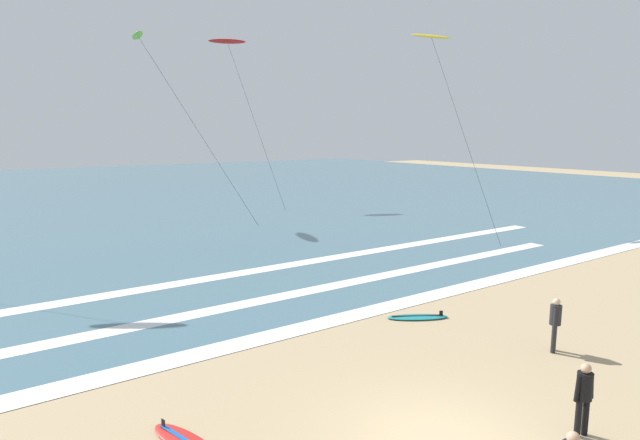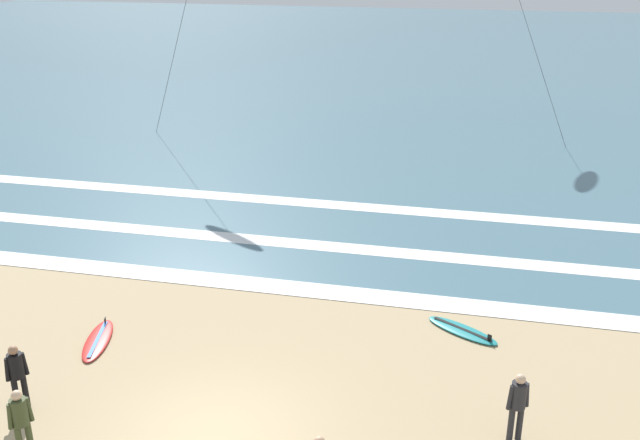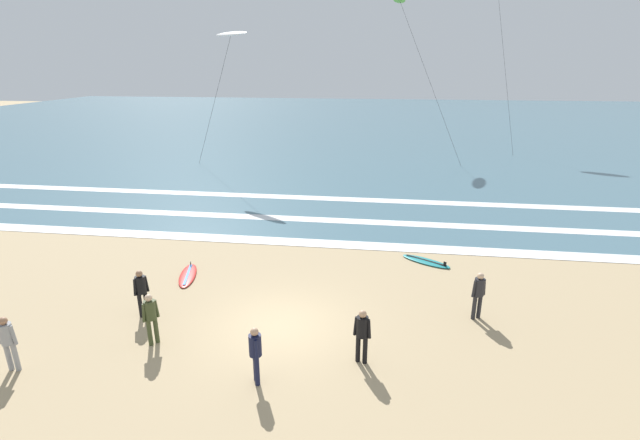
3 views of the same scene
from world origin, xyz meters
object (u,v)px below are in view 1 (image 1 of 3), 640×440
surfer_background_far (555,320)px  kite_red_high_left (227,42)px  kite_yellow_low_near (431,37)px  surfer_mid_group (584,393)px  kite_lime_mid_center (138,37)px  surfboard_left_pile (417,317)px

surfer_background_far → kite_red_high_left: 38.50m
kite_yellow_low_near → kite_red_high_left: size_ratio=0.90×
surfer_mid_group → kite_lime_mid_center: size_ratio=0.12×
kite_yellow_low_near → kite_lime_mid_center: 20.17m
surfer_mid_group → surfer_background_far: bearing=38.2°
surfer_mid_group → kite_lime_mid_center: (1.24, 33.37, 11.88)m
surfer_background_far → surfboard_left_pile: surfer_background_far is taller
surfer_mid_group → kite_yellow_low_near: bearing=50.7°
kite_red_high_left → kite_lime_mid_center: bearing=-151.3°
surfboard_left_pile → surfer_background_far: bearing=-73.9°
surfer_background_far → surfer_mid_group: same height
surfer_mid_group → surfboard_left_pile: size_ratio=0.76×
kite_lime_mid_center → surfer_mid_group: bearing=-92.1°
kite_yellow_low_near → kite_lime_mid_center: (-15.70, 12.66, 0.28)m
surfer_background_far → kite_lime_mid_center: size_ratio=0.12×
kite_lime_mid_center → kite_yellow_low_near: bearing=-38.9°
surfboard_left_pile → kite_red_high_left: size_ratio=0.15×
surfer_mid_group → kite_lime_mid_center: kite_lime_mid_center is taller
surfboard_left_pile → kite_lime_mid_center: bearing=92.3°
surfboard_left_pile → kite_lime_mid_center: 29.33m
surfer_background_far → kite_red_high_left: bearing=79.1°
kite_yellow_low_near → surfer_mid_group: bearing=-129.3°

